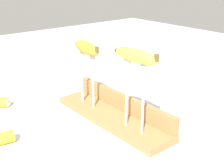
{
  "coord_description": "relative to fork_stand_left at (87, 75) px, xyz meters",
  "views": [
    {
      "loc": [
        0.67,
        -0.56,
        0.45
      ],
      "look_at": [
        0.0,
        0.0,
        0.12
      ],
      "focal_mm": 49.96,
      "sensor_mm": 36.0,
      "label": 1
    }
  ],
  "objects": [
    {
      "name": "ground_plane",
      "position": [
        0.11,
        0.01,
        -0.12
      ],
      "size": [
        3.0,
        3.0,
        0.0
      ],
      "primitive_type": "plane",
      "color": "silver"
    },
    {
      "name": "wooden_board",
      "position": [
        0.11,
        0.01,
        -0.11
      ],
      "size": [
        0.44,
        0.11,
        0.02
      ],
      "primitive_type": "cube",
      "color": "#A87F4C",
      "rests_on": "ground"
    },
    {
      "name": "board_backstop",
      "position": [
        0.11,
        0.06,
        -0.08
      ],
      "size": [
        0.43,
        0.02,
        0.05
      ],
      "primitive_type": "cube",
      "color": "#A87F4C",
      "rests_on": "wooden_board"
    },
    {
      "name": "fork_stand_left",
      "position": [
        0.0,
        0.0,
        0.0
      ],
      "size": [
        0.09,
        0.01,
        0.17
      ],
      "color": "silver",
      "rests_on": "wooden_board"
    },
    {
      "name": "fork_stand_right",
      "position": [
        0.22,
        -0.0,
        0.01
      ],
      "size": [
        0.09,
        0.01,
        0.19
      ],
      "color": "silver",
      "rests_on": "wooden_board"
    },
    {
      "name": "banana_raised_left",
      "position": [
        -0.0,
        0.0,
        0.09
      ],
      "size": [
        0.16,
        0.06,
        0.04
      ],
      "color": "gold",
      "rests_on": "fork_stand_left"
    },
    {
      "name": "banana_raised_right",
      "position": [
        0.22,
        -0.0,
        0.11
      ],
      "size": [
        0.16,
        0.04,
        0.04
      ],
      "color": "#DBD147",
      "rests_on": "fork_stand_right"
    },
    {
      "name": "banana_chunk_near",
      "position": [
        0.03,
        -0.3,
        -0.11
      ],
      "size": [
        0.04,
        0.06,
        0.03
      ],
      "color": "yellow",
      "rests_on": "ground"
    },
    {
      "name": "banana_chunk_far",
      "position": [
        -0.2,
        -0.21,
        -0.11
      ],
      "size": [
        0.05,
        0.05,
        0.04
      ],
      "color": "yellow",
      "rests_on": "ground"
    }
  ]
}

